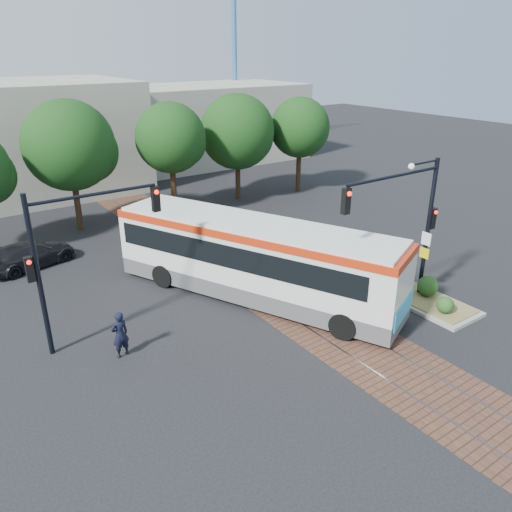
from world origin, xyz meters
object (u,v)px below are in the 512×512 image
object	(u,v)px
city_bus	(253,256)
signal_pole_left	(69,248)
signal_pole_main	(412,212)
officer	(120,334)
parked_car	(30,255)
traffic_island	(417,292)

from	to	relation	value
city_bus	signal_pole_left	distance (m)	7.68
signal_pole_main	officer	bearing A→B (deg)	164.39
city_bus	officer	xyz separation A→B (m)	(-6.53, -1.08, -1.06)
officer	signal_pole_main	bearing A→B (deg)	155.36
city_bus	officer	distance (m)	6.70
signal_pole_left	parked_car	size ratio (longest dim) A/B	1.35
traffic_island	parked_car	bearing A→B (deg)	134.13
signal_pole_main	parked_car	xyz separation A→B (m)	(-12.13, 13.40, -3.51)
signal_pole_left	parked_car	distance (m)	9.18
signal_pole_main	officer	size ratio (longest dim) A/B	3.38
city_bus	officer	bearing A→B (deg)	165.17
signal_pole_left	parked_car	world-z (taller)	signal_pole_left
city_bus	parked_car	distance (m)	11.79
traffic_island	signal_pole_left	distance (m)	14.50
city_bus	officer	size ratio (longest dim) A/B	7.35
signal_pole_left	officer	distance (m)	3.51
traffic_island	parked_car	distance (m)	18.80
parked_car	traffic_island	bearing A→B (deg)	-151.97
traffic_island	parked_car	size ratio (longest dim) A/B	1.17
officer	parked_car	distance (m)	10.27
traffic_island	signal_pole_main	distance (m)	3.95
signal_pole_left	signal_pole_main	bearing A→B (deg)	-21.45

